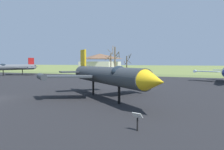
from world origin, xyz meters
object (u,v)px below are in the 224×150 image
Objects in this scene: info_placard_rear_center at (137,120)px; visitor_building at (100,62)px; jet_fighter_rear_center at (106,75)px; jet_fighter_front_left at (11,67)px.

info_placard_rear_center is 0.05× the size of visitor_building.
jet_fighter_rear_center is at bearing -60.41° from visitor_building.
visitor_building is at bearing 92.46° from jet_fighter_front_left.
visitor_building is at bearing 119.59° from jet_fighter_rear_center.
jet_fighter_rear_center is 94.53m from visitor_building.
info_placard_rear_center is at bearing -53.45° from jet_fighter_rear_center.
info_placard_rear_center is (6.31, -8.51, -1.73)m from jet_fighter_rear_center.
visitor_building reaches higher than jet_fighter_rear_center.
jet_fighter_rear_center is at bearing -31.25° from jet_fighter_front_left.
info_placard_rear_center is at bearing -59.71° from visitor_building.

